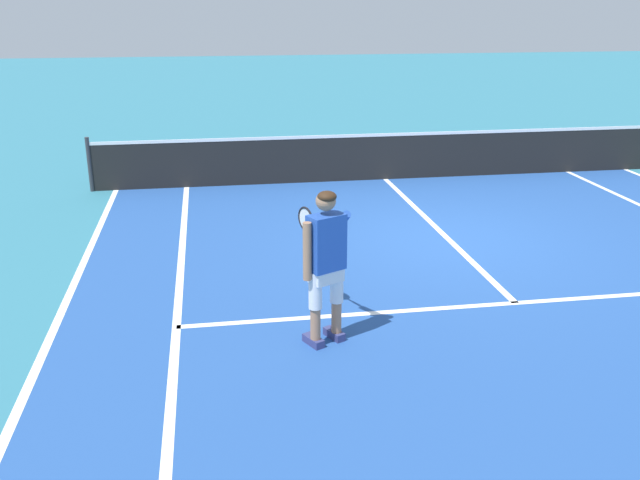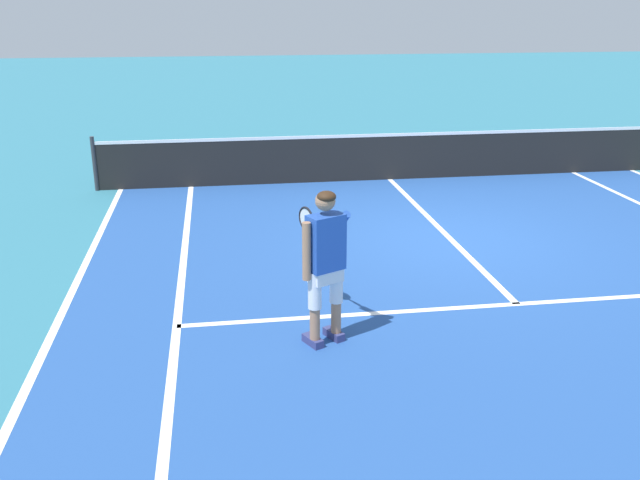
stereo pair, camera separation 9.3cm
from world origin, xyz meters
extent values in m
plane|color=teal|center=(0.00, 0.00, 0.00)|extent=(80.00, 80.00, 0.00)
cube|color=#234C93|center=(0.00, -1.03, 0.00)|extent=(10.98, 10.24, 0.00)
cube|color=white|center=(0.00, -2.51, 0.00)|extent=(8.23, 0.10, 0.01)
cube|color=white|center=(0.00, 0.69, 0.00)|extent=(0.10, 6.40, 0.01)
cube|color=white|center=(-4.12, -1.03, 0.00)|extent=(0.10, 9.84, 0.01)
cube|color=white|center=(-5.49, -1.03, 0.00)|extent=(0.10, 9.84, 0.01)
cylinder|color=#333338|center=(-5.94, 3.89, 0.54)|extent=(0.08, 0.08, 1.07)
cube|color=black|center=(0.00, 3.89, 0.46)|extent=(11.84, 0.02, 0.91)
cube|color=white|center=(0.00, 3.89, 0.94)|extent=(11.84, 0.03, 0.06)
cube|color=navy|center=(-2.63, -3.18, 0.04)|extent=(0.22, 0.30, 0.09)
cube|color=navy|center=(-2.38, -3.06, 0.04)|extent=(0.22, 0.30, 0.09)
cylinder|color=#A37556|center=(-2.62, -3.21, 0.27)|extent=(0.11, 0.11, 0.36)
cylinder|color=silver|center=(-2.62, -3.21, 0.66)|extent=(0.14, 0.14, 0.41)
cylinder|color=#A37556|center=(-2.36, -3.09, 0.27)|extent=(0.11, 0.11, 0.36)
cylinder|color=silver|center=(-2.36, -3.09, 0.66)|extent=(0.14, 0.14, 0.41)
cube|color=silver|center=(-2.49, -3.15, 0.82)|extent=(0.39, 0.33, 0.20)
cube|color=#234CAD|center=(-2.49, -3.15, 1.16)|extent=(0.44, 0.36, 0.60)
cylinder|color=#A37556|center=(-2.71, -3.26, 1.11)|extent=(0.09, 0.09, 0.62)
cylinder|color=#234CAD|center=(-2.29, -2.96, 1.31)|extent=(0.20, 0.27, 0.29)
cylinder|color=#A37556|center=(-2.35, -2.75, 1.17)|extent=(0.20, 0.30, 0.14)
sphere|color=#A37556|center=(-2.49, -3.14, 1.60)|extent=(0.21, 0.21, 0.21)
ellipsoid|color=#382314|center=(-2.49, -3.16, 1.66)|extent=(0.27, 0.27, 0.12)
cylinder|color=#232326|center=(-2.43, -2.55, 1.14)|extent=(0.12, 0.19, 0.03)
cylinder|color=black|center=(-2.49, -2.41, 1.14)|extent=(0.07, 0.10, 0.02)
torus|color=black|center=(-2.58, -2.24, 1.14)|extent=(0.15, 0.28, 0.30)
cylinder|color=silver|center=(-2.58, -2.24, 1.14)|extent=(0.11, 0.23, 0.25)
sphere|color=#CCE02D|center=(-2.13, -2.00, 0.03)|extent=(0.07, 0.07, 0.07)
camera|label=1|loc=(-3.65, -9.81, 3.52)|focal=38.73mm
camera|label=2|loc=(-3.56, -9.82, 3.52)|focal=38.73mm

